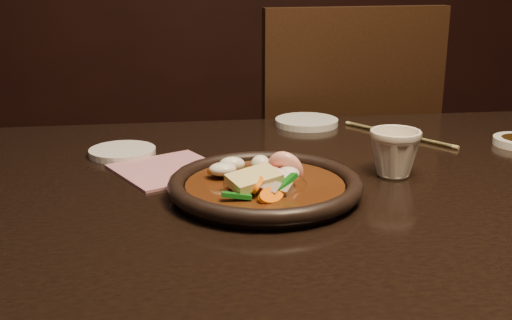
{
  "coord_description": "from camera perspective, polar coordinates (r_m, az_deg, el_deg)",
  "views": [
    {
      "loc": [
        -0.43,
        -0.87,
        1.07
      ],
      "look_at": [
        -0.31,
        -0.01,
        0.8
      ],
      "focal_mm": 45.0,
      "sensor_mm": 36.0,
      "label": 1
    }
  ],
  "objects": [
    {
      "name": "chopsticks",
      "position": [
        1.26,
        12.55,
        2.23
      ],
      "size": [
        0.15,
        0.22,
        0.01
      ],
      "rotation": [
        0.0,
        0.0,
        0.61
      ],
      "color": "tan",
      "rests_on": "table"
    },
    {
      "name": "tea_cup",
      "position": [
        1.01,
        12.22,
        0.73
      ],
      "size": [
        0.1,
        0.1,
        0.08
      ],
      "primitive_type": "imported",
      "rotation": [
        0.0,
        0.0,
        -0.4
      ],
      "color": "beige",
      "rests_on": "table"
    },
    {
      "name": "stirfry",
      "position": [
        0.91,
        0.78,
        -1.99
      ],
      "size": [
        0.15,
        0.17,
        0.06
      ],
      "color": "#3B1C0A",
      "rests_on": "plate"
    },
    {
      "name": "saucer_left",
      "position": [
        1.14,
        -11.79,
        0.72
      ],
      "size": [
        0.11,
        0.11,
        0.01
      ],
      "primitive_type": "cylinder",
      "color": "silver",
      "rests_on": "table"
    },
    {
      "name": "table",
      "position": [
        1.05,
        17.22,
        -5.84
      ],
      "size": [
        1.6,
        0.9,
        0.75
      ],
      "color": "black",
      "rests_on": "floor"
    },
    {
      "name": "chair",
      "position": [
        1.71,
        6.79,
        -1.39
      ],
      "size": [
        0.5,
        0.5,
        0.98
      ],
      "rotation": [
        0.0,
        0.0,
        3.22
      ],
      "color": "black",
      "rests_on": "floor"
    },
    {
      "name": "napkin",
      "position": [
        1.04,
        -7.74,
        -0.85
      ],
      "size": [
        0.21,
        0.21,
        0.0
      ],
      "primitive_type": "cube",
      "rotation": [
        0.0,
        0.0,
        0.47
      ],
      "color": "#A96874",
      "rests_on": "table"
    },
    {
      "name": "saucer_right",
      "position": [
        1.32,
        4.52,
        3.38
      ],
      "size": [
        0.13,
        0.13,
        0.01
      ],
      "primitive_type": "cylinder",
      "color": "silver",
      "rests_on": "table"
    },
    {
      "name": "plate",
      "position": [
        0.91,
        0.8,
        -2.37
      ],
      "size": [
        0.28,
        0.28,
        0.03
      ],
      "color": "black",
      "rests_on": "table"
    }
  ]
}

